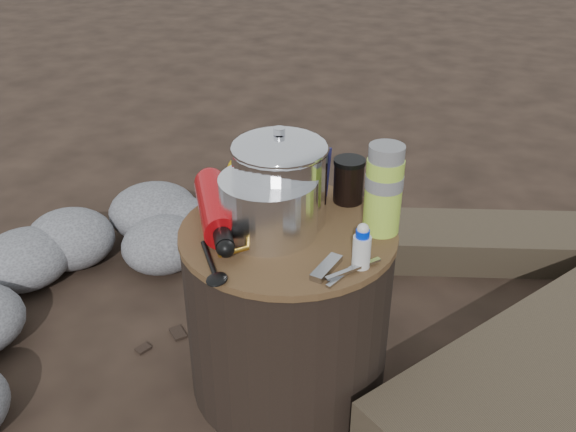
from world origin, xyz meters
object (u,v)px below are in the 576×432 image
(camping_pot, at_px, (280,178))
(travel_mug, at_px, (349,181))
(stump, at_px, (288,309))
(thermos, at_px, (384,190))
(fuel_bottle, at_px, (216,207))

(camping_pot, bearing_deg, travel_mug, 48.65)
(stump, distance_m, thermos, 0.38)
(stump, relative_size, travel_mug, 4.50)
(fuel_bottle, distance_m, thermos, 0.37)
(stump, height_order, camping_pot, camping_pot)
(camping_pot, distance_m, thermos, 0.23)
(camping_pot, xyz_separation_m, fuel_bottle, (-0.13, -0.06, -0.07))
(camping_pot, xyz_separation_m, thermos, (0.23, 0.03, -0.00))
(thermos, bearing_deg, fuel_bottle, -165.28)
(thermos, bearing_deg, travel_mug, 134.07)
(stump, height_order, fuel_bottle, fuel_bottle)
(stump, bearing_deg, travel_mug, 63.84)
(camping_pot, distance_m, travel_mug, 0.19)
(thermos, bearing_deg, stump, -160.03)
(travel_mug, bearing_deg, fuel_bottle, -141.20)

